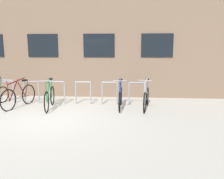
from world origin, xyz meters
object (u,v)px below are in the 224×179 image
at_px(bicycle_maroon, 19,96).
at_px(bicycle_silver, 146,98).
at_px(bicycle_blue, 120,97).
at_px(bicycle_green, 50,97).

relative_size(bicycle_maroon, bicycle_silver, 1.04).
distance_m(bicycle_maroon, bicycle_blue, 3.62).
xyz_separation_m(bicycle_green, bicycle_blue, (2.47, 0.21, -0.01)).
xyz_separation_m(bicycle_maroon, bicycle_green, (1.14, -0.07, -0.01)).
bearing_deg(bicycle_maroon, bicycle_silver, 1.32).
relative_size(bicycle_maroon, bicycle_blue, 1.04).
xyz_separation_m(bicycle_blue, bicycle_silver, (0.90, -0.04, 0.00)).
bearing_deg(bicycle_blue, bicycle_green, -175.13).
height_order(bicycle_green, bicycle_blue, same).
distance_m(bicycle_maroon, bicycle_green, 1.14).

